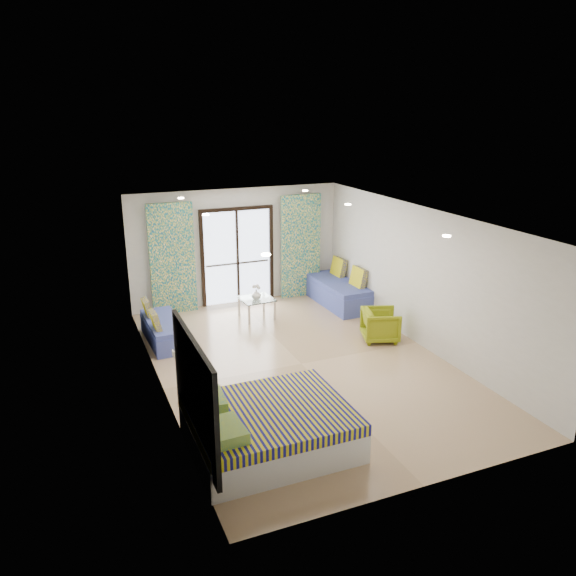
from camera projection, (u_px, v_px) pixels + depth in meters
name	position (u px, v px, depth m)	size (l,w,h in m)	color
floor	(301.00, 364.00, 10.21)	(5.00, 7.50, 0.01)	#9D7E5D
ceiling	(303.00, 217.00, 9.37)	(5.00, 7.50, 0.01)	silver
wall_back	(237.00, 246.00, 13.08)	(5.00, 0.01, 2.70)	silver
wall_front	(433.00, 388.00, 6.50)	(5.00, 0.01, 2.70)	silver
wall_left	(158.00, 313.00, 8.88)	(0.01, 7.50, 2.70)	silver
wall_right	(422.00, 278.00, 10.70)	(0.01, 7.50, 2.70)	silver
balcony_door	(237.00, 251.00, 13.09)	(1.76, 0.08, 2.28)	black
balcony_rail	(238.00, 263.00, 13.19)	(1.52, 0.03, 0.04)	#595451
curtain_left	(172.00, 259.00, 12.39)	(1.00, 0.10, 2.50)	white
curtain_right	(301.00, 246.00, 13.52)	(1.00, 0.10, 2.50)	white
downlight_a	(266.00, 255.00, 7.11)	(0.12, 0.12, 0.02)	#FFE0B2
downlight_b	(447.00, 236.00, 8.14)	(0.12, 0.12, 0.02)	#FFE0B2
downlight_c	(206.00, 215.00, 9.75)	(0.12, 0.12, 0.02)	#FFE0B2
downlight_d	(348.00, 204.00, 10.77)	(0.12, 0.12, 0.02)	#FFE0B2
downlight_e	(181.00, 198.00, 11.51)	(0.12, 0.12, 0.02)	#FFE0B2
downlight_f	(305.00, 191.00, 12.53)	(0.12, 0.12, 0.02)	#FFE0B2
headboard	(195.00, 392.00, 7.02)	(0.06, 2.10, 1.50)	black
switch_plate	(173.00, 354.00, 8.12)	(0.02, 0.10, 0.10)	silver
bed	(268.00, 428.00, 7.61)	(2.14, 1.74, 0.74)	silver
daybed_left	(163.00, 330.00, 11.10)	(0.69, 1.65, 0.80)	#404C98
daybed_right	(338.00, 292.00, 13.21)	(0.83, 2.03, 0.99)	#404C98
coffee_table	(256.00, 300.00, 12.31)	(0.73, 0.73, 0.80)	silver
vase	(256.00, 295.00, 12.21)	(0.21, 0.22, 0.21)	white
armchair	(381.00, 324.00, 11.15)	(0.68, 0.64, 0.70)	olive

